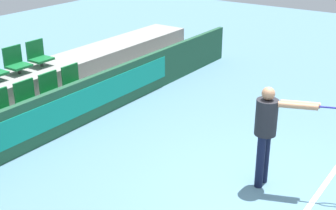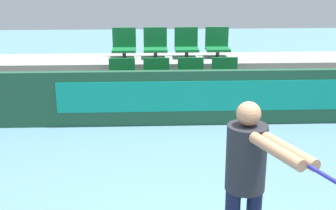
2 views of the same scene
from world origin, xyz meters
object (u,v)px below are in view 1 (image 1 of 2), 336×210
at_px(stadium_chair_3, 74,80).
at_px(stadium_chair_6, 16,62).
at_px(stadium_chair_1, 28,97).
at_px(stadium_chair_0, 2,107).
at_px(stadium_chair_7, 39,55).
at_px(tennis_player, 270,126).
at_px(stadium_chair_2, 52,88).

relative_size(stadium_chair_3, stadium_chair_6, 1.00).
bearing_deg(stadium_chair_1, stadium_chair_0, 180.00).
distance_m(stadium_chair_3, stadium_chair_7, 1.14).
distance_m(stadium_chair_1, stadium_chair_3, 1.25).
xyz_separation_m(stadium_chair_1, stadium_chair_6, (0.62, 1.07, 0.39)).
xyz_separation_m(stadium_chair_3, stadium_chair_6, (-0.62, 1.07, 0.39)).
distance_m(stadium_chair_1, tennis_player, 4.82).
xyz_separation_m(stadium_chair_1, tennis_player, (0.67, -4.76, 0.38)).
relative_size(stadium_chair_1, tennis_player, 0.35).
bearing_deg(stadium_chair_1, tennis_player, -81.98).
distance_m(stadium_chair_0, stadium_chair_3, 1.87).
bearing_deg(stadium_chair_3, stadium_chair_1, 180.00).
bearing_deg(stadium_chair_7, stadium_chair_6, 180.00).
distance_m(stadium_chair_6, stadium_chair_7, 0.62).
relative_size(stadium_chair_7, tennis_player, 0.35).
distance_m(stadium_chair_0, stadium_chair_2, 1.25).
relative_size(stadium_chair_0, stadium_chair_6, 1.00).
xyz_separation_m(stadium_chair_0, stadium_chair_7, (1.87, 1.07, 0.39)).
relative_size(stadium_chair_2, tennis_player, 0.35).
bearing_deg(tennis_player, stadium_chair_0, 83.58).
distance_m(stadium_chair_2, stadium_chair_6, 1.14).
relative_size(stadium_chair_2, stadium_chair_7, 1.00).
height_order(stadium_chair_0, tennis_player, tennis_player).
bearing_deg(stadium_chair_2, tennis_player, -89.42).
bearing_deg(tennis_player, stadium_chair_1, 76.40).
height_order(stadium_chair_6, stadium_chair_7, same).
bearing_deg(stadium_chair_6, stadium_chair_3, -59.87).
xyz_separation_m(stadium_chair_2, stadium_chair_7, (0.62, 1.07, 0.39)).
distance_m(stadium_chair_6, tennis_player, 5.83).
height_order(stadium_chair_2, stadium_chair_3, same).
distance_m(stadium_chair_2, stadium_chair_3, 0.62).
height_order(stadium_chair_1, stadium_chair_7, stadium_chair_7).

